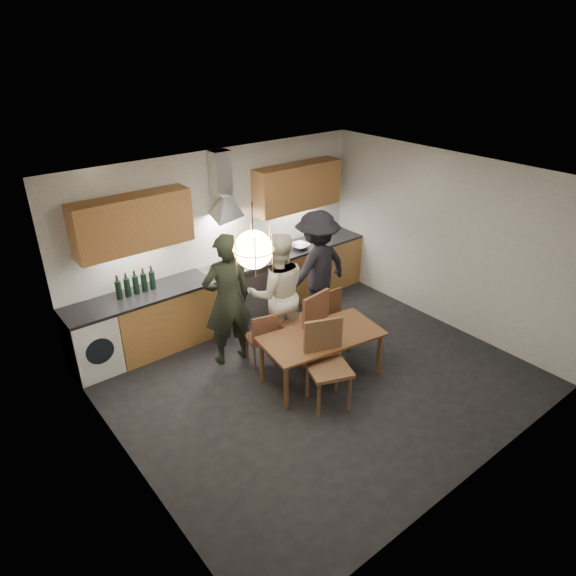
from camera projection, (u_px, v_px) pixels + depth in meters
ground at (316, 377)px, 6.76m from camera, size 5.00×5.00×0.00m
room_shell at (320, 258)px, 5.99m from camera, size 5.02×4.52×2.61m
counter_run at (235, 293)px, 7.93m from camera, size 5.00×0.62×0.90m
range_stove at (233, 294)px, 7.92m from camera, size 0.90×0.60×0.92m
wall_fixtures at (224, 202)px, 7.36m from camera, size 4.30×0.54×1.10m
pendant_lamp at (253, 250)px, 5.19m from camera, size 0.43×0.43×0.70m
dining_table at (322, 340)px, 6.50m from camera, size 1.63×0.99×0.65m
chair_back_left at (262, 336)px, 6.80m from camera, size 0.44×0.44×0.80m
chair_back_mid at (309, 322)px, 6.83m from camera, size 0.54×0.54×1.07m
chair_back_right at (326, 310)px, 7.40m from camera, size 0.39×0.39×0.83m
chair_front at (326, 358)px, 6.09m from camera, size 0.62×0.62×1.06m
person_left at (228, 300)px, 6.72m from camera, size 0.73×0.54×1.85m
person_mid at (277, 293)px, 7.01m from camera, size 1.04×0.94×1.74m
person_right at (317, 269)px, 7.67m from camera, size 1.19×0.73×1.79m
mixing_bowl at (300, 246)px, 8.35m from camera, size 0.35×0.35×0.08m
stock_pot at (313, 240)px, 8.55m from camera, size 0.22×0.22×0.12m
wine_bottles at (135, 282)px, 6.86m from camera, size 0.56×0.08×0.34m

